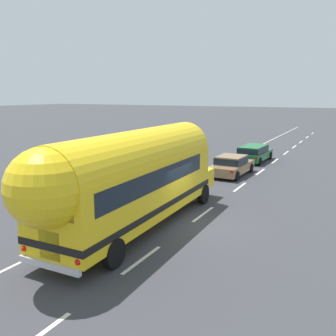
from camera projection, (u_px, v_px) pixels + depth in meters
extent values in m
plane|color=#38383D|center=(191.00, 224.00, 16.00)|extent=(300.00, 300.00, 0.00)
cube|color=silver|center=(142.00, 259.00, 12.52)|extent=(0.14, 2.40, 0.01)
cube|color=silver|center=(203.00, 214.00, 17.24)|extent=(0.14, 2.40, 0.01)
cube|color=silver|center=(240.00, 187.00, 22.28)|extent=(0.14, 2.40, 0.01)
cube|color=silver|center=(260.00, 172.00, 26.65)|extent=(0.14, 2.40, 0.01)
cube|color=silver|center=(275.00, 161.00, 30.99)|extent=(0.14, 2.40, 0.01)
cube|color=silver|center=(286.00, 153.00, 35.27)|extent=(0.14, 2.40, 0.01)
cube|color=silver|center=(294.00, 147.00, 39.34)|extent=(0.14, 2.40, 0.01)
cube|color=silver|center=(301.00, 142.00, 43.40)|extent=(0.14, 2.40, 0.01)
cube|color=silver|center=(307.00, 137.00, 48.06)|extent=(0.14, 2.40, 0.01)
cube|color=silver|center=(312.00, 133.00, 52.79)|extent=(0.14, 2.40, 0.01)
cube|color=silver|center=(214.00, 168.00, 28.00)|extent=(0.12, 80.00, 0.01)
cube|color=yellow|center=(137.00, 188.00, 15.09)|extent=(2.73, 10.06, 2.30)
cylinder|color=yellow|center=(136.00, 160.00, 14.87)|extent=(2.68, 9.95, 2.45)
sphere|color=yellow|center=(47.00, 188.00, 10.52)|extent=(2.40, 2.40, 2.40)
cube|color=yellow|center=(191.00, 177.00, 20.19)|extent=(2.29, 1.35, 0.95)
cube|color=black|center=(137.00, 203.00, 15.22)|extent=(2.77, 10.10, 0.24)
cube|color=black|center=(133.00, 175.00, 14.71)|extent=(2.72, 8.26, 0.76)
cube|color=black|center=(47.00, 205.00, 10.61)|extent=(2.00, 0.13, 0.84)
cube|color=black|center=(50.00, 245.00, 10.85)|extent=(0.80, 0.08, 0.90)
cube|color=silver|center=(49.00, 265.00, 10.89)|extent=(2.34, 0.19, 0.20)
sphere|color=red|center=(25.00, 248.00, 11.36)|extent=(0.20, 0.20, 0.20)
sphere|color=red|center=(78.00, 262.00, 10.44)|extent=(0.20, 0.20, 0.20)
cube|color=black|center=(186.00, 155.00, 19.40)|extent=(2.14, 0.15, 0.96)
cube|color=silver|center=(195.00, 177.00, 20.82)|extent=(0.90, 0.12, 0.56)
cylinder|color=black|center=(163.00, 189.00, 19.89)|extent=(0.28, 1.01, 1.00)
cylinder|color=black|center=(203.00, 194.00, 18.87)|extent=(0.28, 1.01, 1.00)
cylinder|color=black|center=(58.00, 241.00, 12.87)|extent=(0.28, 1.01, 1.00)
cylinder|color=black|center=(114.00, 253.00, 11.85)|extent=(0.28, 1.01, 1.00)
cube|color=olive|center=(232.00, 168.00, 25.53)|extent=(2.04, 4.53, 0.60)
cube|color=olive|center=(231.00, 160.00, 25.31)|extent=(1.76, 2.17, 0.55)
cube|color=black|center=(231.00, 160.00, 25.32)|extent=(1.82, 2.21, 0.43)
cube|color=red|center=(208.00, 170.00, 23.99)|extent=(0.20, 0.05, 0.14)
cube|color=red|center=(232.00, 172.00, 23.19)|extent=(0.20, 0.05, 0.14)
cylinder|color=black|center=(227.00, 166.00, 27.32)|extent=(0.22, 0.65, 0.64)
cylinder|color=black|center=(251.00, 168.00, 26.44)|extent=(0.22, 0.65, 0.64)
cylinder|color=black|center=(211.00, 173.00, 24.71)|extent=(0.22, 0.65, 0.64)
cylinder|color=black|center=(237.00, 176.00, 23.83)|extent=(0.22, 0.65, 0.64)
cube|color=#196633|center=(255.00, 155.00, 30.79)|extent=(2.00, 4.72, 0.60)
cube|color=#196633|center=(253.00, 149.00, 30.27)|extent=(1.76, 3.27, 0.55)
cube|color=black|center=(253.00, 149.00, 30.27)|extent=(1.82, 3.31, 0.43)
cube|color=red|center=(236.00, 156.00, 29.14)|extent=(0.20, 0.05, 0.14)
cube|color=red|center=(256.00, 158.00, 28.36)|extent=(0.20, 0.05, 0.14)
cylinder|color=black|center=(250.00, 154.00, 32.65)|extent=(0.22, 0.65, 0.64)
cylinder|color=black|center=(270.00, 155.00, 31.79)|extent=(0.22, 0.65, 0.64)
cylinder|color=black|center=(238.00, 159.00, 29.86)|extent=(0.22, 0.65, 0.64)
cylinder|color=black|center=(260.00, 161.00, 29.00)|extent=(0.22, 0.65, 0.64)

